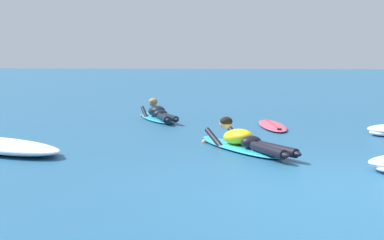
{
  "coord_description": "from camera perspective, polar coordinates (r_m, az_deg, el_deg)",
  "views": [
    {
      "loc": [
        -0.95,
        -5.85,
        1.47
      ],
      "look_at": [
        -2.27,
        4.8,
        0.2
      ],
      "focal_mm": 48.64,
      "sensor_mm": 36.0,
      "label": 1
    }
  ],
  "objects": [
    {
      "name": "drifting_surfboard",
      "position": [
        11.36,
        8.81,
        -0.61
      ],
      "size": [
        0.78,
        2.1,
        0.16
      ],
      "color": "#E54C66",
      "rests_on": "ground"
    },
    {
      "name": "ground_plane",
      "position": [
        15.94,
        10.45,
        1.33
      ],
      "size": [
        120.0,
        120.0,
        0.0
      ],
      "primitive_type": "plane",
      "color": "#235B84"
    },
    {
      "name": "surfer_near",
      "position": [
        8.43,
        5.58,
        -2.39
      ],
      "size": [
        1.77,
        2.38,
        0.54
      ],
      "color": "#2DB2D1",
      "rests_on": "ground"
    },
    {
      "name": "surfer_far",
      "position": [
        12.58,
        -3.73,
        0.62
      ],
      "size": [
        1.48,
        2.44,
        0.53
      ],
      "color": "#2DB2D1",
      "rests_on": "ground"
    }
  ]
}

